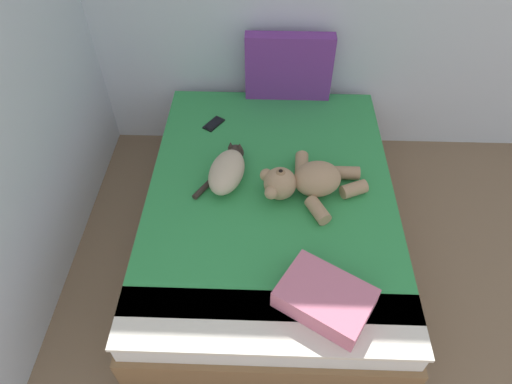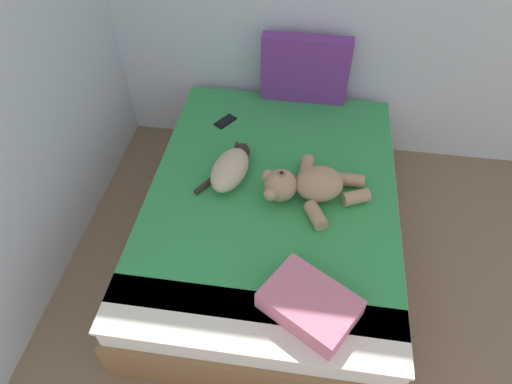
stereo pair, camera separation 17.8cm
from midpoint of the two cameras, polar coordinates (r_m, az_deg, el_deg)
The scene contains 6 objects.
bed at distance 2.70m, azimuth -0.09°, elevation -3.29°, with size 1.44×1.93×0.50m.
patterned_cushion at distance 3.06m, azimuth 2.49°, elevation 15.65°, with size 0.58×0.10×0.45m.
cat at distance 2.52m, azimuth -5.69°, elevation 2.75°, with size 0.31×0.42×0.15m.
teddy_bear at distance 2.44m, azimuth 4.42°, elevation 1.33°, with size 0.60×0.52×0.19m.
cell_phone at distance 2.95m, azimuth -7.17°, elevation 8.61°, with size 0.14×0.16×0.01m.
throw_pillow at distance 2.05m, azimuth 6.31°, elevation -13.46°, with size 0.40×0.28×0.11m, color #D1728C.
Camera 1 is at (1.20, 1.54, 2.33)m, focal length 31.22 mm.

